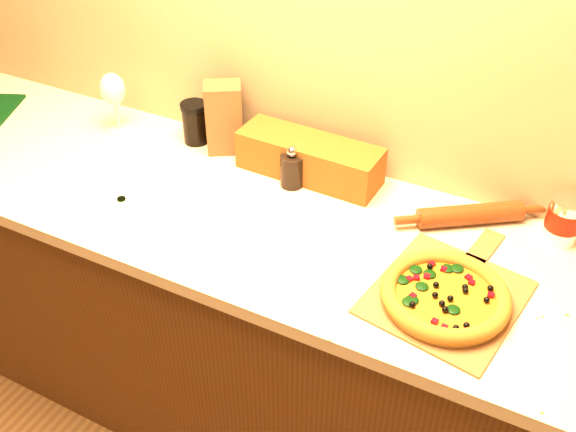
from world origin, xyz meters
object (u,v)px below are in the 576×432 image
object	(u,v)px
pepper_grinder	(292,170)
wine_glass	(113,91)
rolling_pin	(470,215)
dark_jar	(195,123)
coffee_canister	(564,219)
pizza_peel	(448,294)
pizza	(445,295)

from	to	relation	value
pepper_grinder	wine_glass	world-z (taller)	wine_glass
rolling_pin	dark_jar	distance (m)	0.90
dark_jar	pepper_grinder	bearing A→B (deg)	-11.84
wine_glass	coffee_canister	bearing A→B (deg)	2.95
pepper_grinder	rolling_pin	size ratio (longest dim) A/B	0.36
pepper_grinder	pizza_peel	bearing A→B (deg)	-24.08
pepper_grinder	wine_glass	bearing A→B (deg)	177.82
pizza_peel	rolling_pin	xyz separation A→B (m)	(-0.03, 0.30, 0.03)
wine_glass	pepper_grinder	bearing A→B (deg)	-2.18
pizza_peel	pizza	bearing A→B (deg)	-84.39
pizza_peel	coffee_canister	size ratio (longest dim) A/B	4.05
rolling_pin	wine_glass	world-z (taller)	wine_glass
pizza	pepper_grinder	size ratio (longest dim) A/B	2.30
coffee_canister	rolling_pin	bearing A→B (deg)	-169.66
rolling_pin	dark_jar	world-z (taller)	dark_jar
pepper_grinder	wine_glass	xyz separation A→B (m)	(-0.66, 0.02, 0.09)
pizza_peel	dark_jar	xyz separation A→B (m)	(-0.92, 0.32, 0.06)
pepper_grinder	dark_jar	size ratio (longest dim) A/B	0.96
pepper_grinder	wine_glass	size ratio (longest dim) A/B	0.64
pizza_peel	wine_glass	size ratio (longest dim) A/B	2.48
wine_glass	dark_jar	distance (m)	0.28
pizza	rolling_pin	bearing A→B (deg)	94.56
pizza	rolling_pin	xyz separation A→B (m)	(-0.03, 0.33, 0.00)
pizza	dark_jar	xyz separation A→B (m)	(-0.92, 0.36, 0.04)
pizza_peel	pepper_grinder	bearing A→B (deg)	165.43
pizza_peel	dark_jar	distance (m)	0.98
pepper_grinder	rolling_pin	xyz separation A→B (m)	(0.51, 0.06, -0.02)
pepper_grinder	coffee_canister	xyz separation A→B (m)	(0.73, 0.10, 0.01)
coffee_canister	wine_glass	bearing A→B (deg)	-177.05
pepper_grinder	dark_jar	xyz separation A→B (m)	(-0.39, 0.08, 0.02)
pizza	wine_glass	distance (m)	1.23
coffee_canister	dark_jar	world-z (taller)	dark_jar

